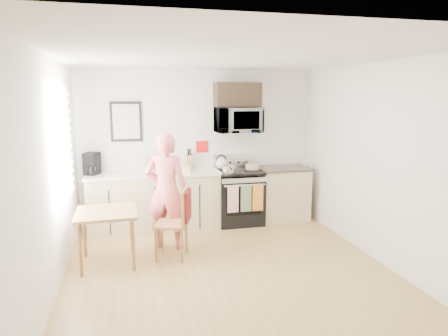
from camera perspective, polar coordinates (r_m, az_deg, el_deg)
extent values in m
plane|color=olive|center=(5.06, 1.09, -15.05)|extent=(4.60, 4.60, 0.00)
cube|color=silver|center=(6.88, -3.59, 3.05)|extent=(4.00, 0.04, 2.60)
cube|color=silver|center=(2.56, 14.13, -9.74)|extent=(4.00, 0.04, 2.60)
cube|color=silver|center=(4.60, -23.81, -1.43)|extent=(0.04, 4.60, 2.60)
cube|color=silver|center=(5.49, 21.82, 0.50)|extent=(0.04, 4.60, 2.60)
cube|color=silver|center=(4.59, 1.21, 15.74)|extent=(4.00, 4.60, 0.04)
cube|color=white|center=(5.33, -22.25, 2.91)|extent=(0.02, 1.40, 1.50)
cube|color=white|center=(5.33, -22.15, 2.92)|extent=(0.01, 1.30, 1.40)
cube|color=tan|center=(6.66, -9.90, -4.78)|extent=(2.10, 0.60, 0.90)
cube|color=silver|center=(6.56, -10.02, -0.81)|extent=(2.14, 0.64, 0.04)
cube|color=tan|center=(7.13, 8.33, -3.74)|extent=(0.84, 0.60, 0.90)
cube|color=black|center=(7.03, 8.43, -0.02)|extent=(0.88, 0.64, 0.04)
cube|color=black|center=(6.87, 2.15, -4.71)|extent=(0.76, 0.65, 0.77)
cube|color=black|center=(6.56, 2.88, -4.86)|extent=(0.61, 0.02, 0.45)
cube|color=silver|center=(6.49, 2.91, -2.04)|extent=(0.74, 0.02, 0.14)
cylinder|color=silver|center=(6.45, 3.02, -2.48)|extent=(0.68, 0.02, 0.02)
cube|color=black|center=(6.76, 2.18, -0.50)|extent=(0.76, 0.65, 0.04)
cube|color=silver|center=(7.00, 1.60, 1.04)|extent=(0.76, 0.08, 0.24)
cube|color=white|center=(6.45, 1.30, -4.48)|extent=(0.18, 0.02, 0.44)
cube|color=#5B754E|center=(6.51, 3.18, -4.37)|extent=(0.18, 0.02, 0.44)
cube|color=#C76E1D|center=(6.56, 4.86, -4.26)|extent=(0.18, 0.02, 0.44)
imported|color=silver|center=(6.75, 2.00, 6.85)|extent=(0.76, 0.51, 0.42)
cube|color=black|center=(6.79, 1.92, 10.42)|extent=(0.76, 0.35, 0.40)
cube|color=black|center=(6.72, -13.81, 6.46)|extent=(0.50, 0.03, 0.65)
cube|color=#A8ACA2|center=(6.70, -13.81, 6.45)|extent=(0.42, 0.01, 0.56)
cube|color=#B60F10|center=(6.87, -3.16, 3.05)|extent=(0.20, 0.02, 0.20)
imported|color=#C73D36|center=(5.71, -8.23, -3.27)|extent=(0.71, 0.57, 1.67)
cube|color=brown|center=(5.35, -16.46, -6.12)|extent=(0.76, 0.76, 0.04)
cylinder|color=brown|center=(5.19, -19.85, -10.98)|extent=(0.04, 0.04, 0.67)
cylinder|color=brown|center=(5.16, -12.83, -10.71)|extent=(0.04, 0.04, 0.67)
cylinder|color=brown|center=(5.77, -19.34, -8.77)|extent=(0.04, 0.04, 0.67)
cylinder|color=brown|center=(5.75, -13.07, -8.52)|extent=(0.04, 0.04, 0.67)
cube|color=brown|center=(5.44, -7.55, -7.98)|extent=(0.51, 0.51, 0.04)
cube|color=brown|center=(5.33, -5.58, -5.47)|extent=(0.16, 0.40, 0.49)
cube|color=#54130E|center=(5.32, -5.31, -5.38)|extent=(0.17, 0.37, 0.41)
cylinder|color=brown|center=(5.40, -9.70, -10.91)|extent=(0.03, 0.03, 0.45)
cylinder|color=brown|center=(5.33, -6.03, -11.11)|extent=(0.03, 0.03, 0.45)
cylinder|color=brown|center=(5.72, -8.85, -9.69)|extent=(0.03, 0.03, 0.45)
cylinder|color=brown|center=(5.65, -5.39, -9.85)|extent=(0.03, 0.03, 0.45)
cube|color=brown|center=(6.80, -4.97, 0.88)|extent=(0.12, 0.16, 0.24)
cylinder|color=#B60F10|center=(6.72, -8.17, 0.31)|extent=(0.11, 0.11, 0.14)
imported|color=white|center=(6.70, -8.94, -0.15)|extent=(0.23, 0.23, 0.05)
cube|color=tan|center=(6.66, -10.81, 0.53)|extent=(0.09, 0.09, 0.23)
cube|color=black|center=(6.61, -18.35, 0.63)|extent=(0.28, 0.30, 0.35)
cylinder|color=black|center=(6.52, -18.39, -0.28)|extent=(0.13, 0.13, 0.13)
cube|color=tan|center=(6.40, -6.09, -0.28)|extent=(0.34, 0.25, 0.11)
cylinder|color=black|center=(6.77, 4.02, -0.23)|extent=(0.28, 0.28, 0.01)
cylinder|color=tan|center=(6.76, 4.03, 0.17)|extent=(0.23, 0.23, 0.07)
sphere|color=white|center=(6.80, -0.39, 0.65)|extent=(0.20, 0.20, 0.20)
cone|color=white|center=(6.78, -0.39, 1.52)|extent=(0.06, 0.06, 0.06)
torus|color=black|center=(6.79, -0.39, 1.17)|extent=(0.18, 0.02, 0.18)
cylinder|color=silver|center=(6.52, 0.69, -0.17)|extent=(0.22, 0.22, 0.11)
cylinder|color=black|center=(6.36, 0.95, -0.05)|extent=(0.03, 0.20, 0.02)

